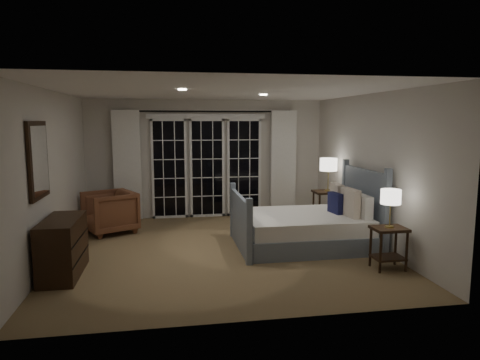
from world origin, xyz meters
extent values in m
plane|color=brown|center=(0.00, 0.00, 0.00)|extent=(5.00, 5.00, 0.00)
plane|color=white|center=(0.00, 0.00, 2.50)|extent=(5.00, 5.00, 0.00)
cube|color=beige|center=(-2.50, 0.00, 1.25)|extent=(0.02, 5.00, 2.50)
cube|color=beige|center=(2.50, 0.00, 1.25)|extent=(0.02, 5.00, 2.50)
cube|color=beige|center=(0.00, 2.50, 1.25)|extent=(5.00, 0.02, 2.50)
cube|color=beige|center=(0.00, -2.50, 1.25)|extent=(5.00, 0.02, 2.50)
cube|color=black|center=(-0.80, 2.47, 1.05)|extent=(0.66, 0.02, 2.02)
cube|color=black|center=(0.00, 2.47, 1.05)|extent=(0.66, 0.02, 2.02)
cube|color=black|center=(0.80, 2.47, 1.05)|extent=(0.66, 0.02, 2.02)
cube|color=white|center=(0.00, 2.46, 2.15)|extent=(2.50, 0.04, 0.10)
cylinder|color=black|center=(0.00, 2.40, 2.25)|extent=(3.50, 0.03, 0.03)
cube|color=white|center=(-1.65, 2.38, 1.15)|extent=(0.55, 0.10, 2.25)
cube|color=white|center=(1.65, 2.38, 1.15)|extent=(0.55, 0.10, 2.25)
cylinder|color=white|center=(0.80, 0.60, 2.49)|extent=(0.12, 0.12, 0.01)
cylinder|color=white|center=(-0.60, -0.40, 2.49)|extent=(0.12, 0.12, 0.01)
cube|color=slate|center=(1.35, 0.01, 0.15)|extent=(1.98, 1.55, 0.29)
cube|color=silver|center=(1.35, 0.01, 0.41)|extent=(1.92, 1.49, 0.24)
cube|color=slate|center=(2.40, 0.01, 0.63)|extent=(0.06, 1.55, 1.26)
cube|color=slate|center=(0.30, 0.01, 0.44)|extent=(0.06, 1.55, 0.87)
cube|color=silver|center=(2.20, -0.31, 0.71)|extent=(0.14, 0.60, 0.36)
cube|color=silver|center=(2.20, 0.33, 0.71)|extent=(0.14, 0.60, 0.36)
cube|color=beige|center=(2.04, -0.27, 0.76)|extent=(0.16, 0.46, 0.45)
cube|color=beige|center=(2.04, 0.29, 0.76)|extent=(0.16, 0.46, 0.45)
cube|color=#16183E|center=(1.90, 0.01, 0.70)|extent=(0.15, 0.35, 0.34)
cube|color=#302010|center=(2.17, -1.26, 0.57)|extent=(0.46, 0.36, 0.04)
cube|color=#302010|center=(2.17, -1.26, 0.16)|extent=(0.42, 0.33, 0.03)
cylinder|color=#302010|center=(1.98, -1.41, 0.28)|extent=(0.04, 0.04, 0.56)
cylinder|color=#302010|center=(2.37, -1.41, 0.28)|extent=(0.04, 0.04, 0.56)
cylinder|color=#302010|center=(1.98, -1.12, 0.28)|extent=(0.04, 0.04, 0.56)
cylinder|color=#302010|center=(2.37, -1.12, 0.28)|extent=(0.04, 0.04, 0.56)
cube|color=#302010|center=(2.24, 1.23, 0.68)|extent=(0.54, 0.43, 0.04)
cube|color=#302010|center=(2.24, 1.23, 0.19)|extent=(0.50, 0.39, 0.03)
cylinder|color=#302010|center=(2.01, 1.06, 0.33)|extent=(0.04, 0.04, 0.67)
cylinder|color=#302010|center=(2.47, 1.06, 0.33)|extent=(0.04, 0.04, 0.67)
cylinder|color=#302010|center=(2.01, 1.40, 0.33)|extent=(0.04, 0.04, 0.67)
cylinder|color=#302010|center=(2.47, 1.40, 0.33)|extent=(0.04, 0.04, 0.67)
cylinder|color=gold|center=(2.17, -1.26, 0.60)|extent=(0.12, 0.12, 0.02)
cylinder|color=gold|center=(2.17, -1.26, 0.77)|extent=(0.02, 0.02, 0.31)
cylinder|color=white|center=(2.17, -1.26, 1.02)|extent=(0.27, 0.27, 0.20)
cylinder|color=gold|center=(2.24, 1.23, 0.71)|extent=(0.12, 0.12, 0.02)
cylinder|color=gold|center=(2.24, 1.23, 0.91)|extent=(0.02, 0.02, 0.38)
cylinder|color=white|center=(2.24, 1.23, 1.22)|extent=(0.33, 0.33, 0.24)
imported|color=brown|center=(-1.90, 1.41, 0.39)|extent=(1.14, 1.13, 0.78)
cube|color=#302010|center=(-2.23, -0.77, 0.38)|extent=(0.45, 1.08, 0.77)
cube|color=black|center=(-2.00, -0.77, 0.25)|extent=(0.01, 1.07, 0.01)
cube|color=black|center=(-2.00, -0.77, 0.51)|extent=(0.01, 1.07, 0.01)
cube|color=#302010|center=(-2.47, -0.77, 1.55)|extent=(0.04, 0.85, 1.00)
cube|color=white|center=(-2.44, -0.77, 1.55)|extent=(0.01, 0.73, 0.88)
camera|label=1|loc=(-0.82, -6.60, 2.05)|focal=32.00mm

